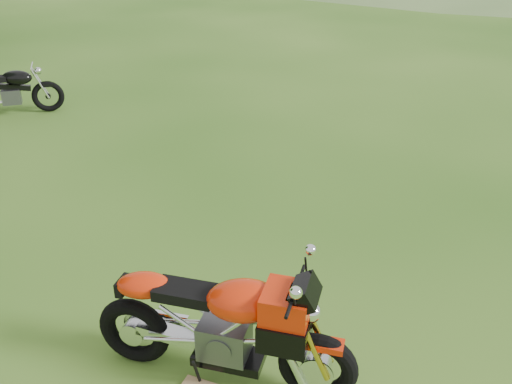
# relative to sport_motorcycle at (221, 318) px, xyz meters

# --- Properties ---
(ground) EXTENTS (120.00, 120.00, 0.00)m
(ground) POSITION_rel_sport_motorcycle_xyz_m (0.01, 1.69, -0.61)
(ground) COLOR #224F11
(ground) RESTS_ON ground
(sport_motorcycle) EXTENTS (2.11, 0.99, 1.23)m
(sport_motorcycle) POSITION_rel_sport_motorcycle_xyz_m (0.00, 0.00, 0.00)
(sport_motorcycle) COLOR red
(sport_motorcycle) RESTS_ON ground
(vintage_moto_d) EXTENTS (1.81, 0.93, 0.93)m
(vintage_moto_d) POSITION_rel_sport_motorcycle_xyz_m (-4.31, 6.25, -0.15)
(vintage_moto_d) COLOR black
(vintage_moto_d) RESTS_ON ground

